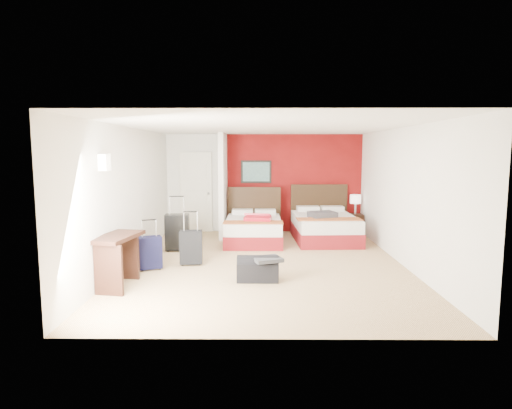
{
  "coord_description": "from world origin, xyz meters",
  "views": [
    {
      "loc": [
        -0.11,
        -7.74,
        2.05
      ],
      "look_at": [
        -0.18,
        0.8,
        1.0
      ],
      "focal_mm": 29.99,
      "sensor_mm": 36.0,
      "label": 1
    }
  ],
  "objects_px": {
    "table_lamp": "(355,204)",
    "desk": "(118,261)",
    "bed_left": "(253,231)",
    "suitcase_navy": "(150,254)",
    "duffel_bag": "(258,270)",
    "suitcase_black": "(177,233)",
    "nightstand": "(355,224)",
    "suitcase_charcoal": "(191,249)",
    "red_suitcase_open": "(258,217)",
    "bed_right": "(325,228)"
  },
  "relations": [
    {
      "from": "duffel_bag",
      "to": "red_suitcase_open",
      "type": "bearing_deg",
      "value": 90.74
    },
    {
      "from": "suitcase_black",
      "to": "red_suitcase_open",
      "type": "bearing_deg",
      "value": 18.57
    },
    {
      "from": "bed_right",
      "to": "suitcase_navy",
      "type": "xyz_separation_m",
      "value": [
        -3.43,
        -2.5,
        -0.02
      ]
    },
    {
      "from": "bed_right",
      "to": "table_lamp",
      "type": "relative_size",
      "value": 4.05
    },
    {
      "from": "suitcase_black",
      "to": "suitcase_charcoal",
      "type": "xyz_separation_m",
      "value": [
        0.47,
        -1.12,
        -0.07
      ]
    },
    {
      "from": "suitcase_black",
      "to": "suitcase_navy",
      "type": "height_order",
      "value": "suitcase_black"
    },
    {
      "from": "table_lamp",
      "to": "duffel_bag",
      "type": "distance_m",
      "value": 4.66
    },
    {
      "from": "nightstand",
      "to": "suitcase_black",
      "type": "relative_size",
      "value": 0.69
    },
    {
      "from": "suitcase_charcoal",
      "to": "suitcase_black",
      "type": "bearing_deg",
      "value": 106.9
    },
    {
      "from": "table_lamp",
      "to": "suitcase_black",
      "type": "xyz_separation_m",
      "value": [
        -4.11,
        -1.84,
        -0.38
      ]
    },
    {
      "from": "suitcase_navy",
      "to": "duffel_bag",
      "type": "xyz_separation_m",
      "value": [
        1.89,
        -0.64,
        -0.11
      ]
    },
    {
      "from": "desk",
      "to": "suitcase_black",
      "type": "bearing_deg",
      "value": 89.77
    },
    {
      "from": "table_lamp",
      "to": "duffel_bag",
      "type": "xyz_separation_m",
      "value": [
        -2.42,
        -3.93,
        -0.58
      ]
    },
    {
      "from": "nightstand",
      "to": "table_lamp",
      "type": "bearing_deg",
      "value": 0.0
    },
    {
      "from": "red_suitcase_open",
      "to": "suitcase_charcoal",
      "type": "distance_m",
      "value": 2.25
    },
    {
      "from": "bed_left",
      "to": "bed_right",
      "type": "xyz_separation_m",
      "value": [
        1.65,
        0.2,
        0.02
      ]
    },
    {
      "from": "duffel_bag",
      "to": "desk",
      "type": "relative_size",
      "value": 0.69
    },
    {
      "from": "red_suitcase_open",
      "to": "nightstand",
      "type": "distance_m",
      "value": 2.69
    },
    {
      "from": "nightstand",
      "to": "suitcase_black",
      "type": "xyz_separation_m",
      "value": [
        -4.11,
        -1.84,
        0.11
      ]
    },
    {
      "from": "red_suitcase_open",
      "to": "desk",
      "type": "relative_size",
      "value": 0.83
    },
    {
      "from": "bed_right",
      "to": "suitcase_black",
      "type": "xyz_separation_m",
      "value": [
        -3.23,
        -1.05,
        0.07
      ]
    },
    {
      "from": "table_lamp",
      "to": "suitcase_navy",
      "type": "height_order",
      "value": "table_lamp"
    },
    {
      "from": "suitcase_navy",
      "to": "suitcase_charcoal",
      "type": "bearing_deg",
      "value": 4.83
    },
    {
      "from": "bed_right",
      "to": "suitcase_navy",
      "type": "height_order",
      "value": "bed_right"
    },
    {
      "from": "bed_right",
      "to": "table_lamp",
      "type": "height_order",
      "value": "table_lamp"
    },
    {
      "from": "suitcase_charcoal",
      "to": "suitcase_navy",
      "type": "distance_m",
      "value": 0.75
    },
    {
      "from": "bed_left",
      "to": "suitcase_navy",
      "type": "height_order",
      "value": "suitcase_navy"
    },
    {
      "from": "suitcase_black",
      "to": "desk",
      "type": "bearing_deg",
      "value": -105.91
    },
    {
      "from": "suitcase_charcoal",
      "to": "red_suitcase_open",
      "type": "bearing_deg",
      "value": 51.46
    },
    {
      "from": "suitcase_charcoal",
      "to": "nightstand",
      "type": "bearing_deg",
      "value": 33.5
    },
    {
      "from": "red_suitcase_open",
      "to": "table_lamp",
      "type": "bearing_deg",
      "value": 31.44
    },
    {
      "from": "bed_right",
      "to": "desk",
      "type": "relative_size",
      "value": 2.03
    },
    {
      "from": "bed_left",
      "to": "suitcase_charcoal",
      "type": "relative_size",
      "value": 3.02
    },
    {
      "from": "bed_left",
      "to": "table_lamp",
      "type": "height_order",
      "value": "table_lamp"
    },
    {
      "from": "bed_right",
      "to": "suitcase_charcoal",
      "type": "distance_m",
      "value": 3.51
    },
    {
      "from": "bed_right",
      "to": "bed_left",
      "type": "bearing_deg",
      "value": -175.65
    },
    {
      "from": "duffel_bag",
      "to": "suitcase_navy",
      "type": "bearing_deg",
      "value": 161.95
    },
    {
      "from": "nightstand",
      "to": "bed_left",
      "type": "bearing_deg",
      "value": -157.44
    },
    {
      "from": "suitcase_navy",
      "to": "table_lamp",
      "type": "bearing_deg",
      "value": 15.67
    },
    {
      "from": "red_suitcase_open",
      "to": "nightstand",
      "type": "bearing_deg",
      "value": 31.44
    },
    {
      "from": "bed_left",
      "to": "red_suitcase_open",
      "type": "distance_m",
      "value": 0.35
    },
    {
      "from": "duffel_bag",
      "to": "suitcase_black",
      "type": "bearing_deg",
      "value": 129.43
    },
    {
      "from": "table_lamp",
      "to": "desk",
      "type": "distance_m",
      "value": 6.25
    },
    {
      "from": "bed_right",
      "to": "nightstand",
      "type": "distance_m",
      "value": 1.19
    },
    {
      "from": "bed_left",
      "to": "suitcase_charcoal",
      "type": "height_order",
      "value": "suitcase_charcoal"
    },
    {
      "from": "nightstand",
      "to": "suitcase_black",
      "type": "height_order",
      "value": "suitcase_black"
    },
    {
      "from": "suitcase_charcoal",
      "to": "table_lamp",
      "type": "bearing_deg",
      "value": 33.5
    },
    {
      "from": "bed_left",
      "to": "suitcase_navy",
      "type": "relative_size",
      "value": 3.23
    },
    {
      "from": "nightstand",
      "to": "suitcase_charcoal",
      "type": "xyz_separation_m",
      "value": [
        -3.64,
        -2.96,
        0.04
      ]
    },
    {
      "from": "suitcase_black",
      "to": "bed_right",
      "type": "bearing_deg",
      "value": 12.45
    }
  ]
}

